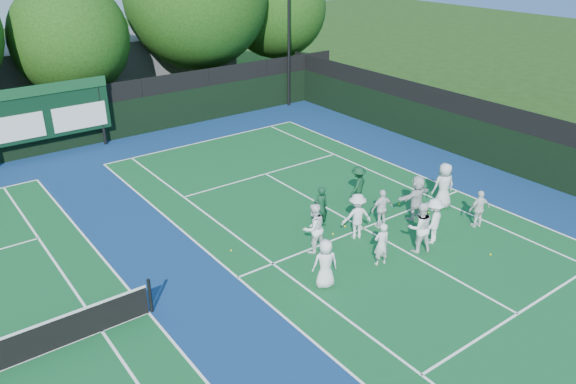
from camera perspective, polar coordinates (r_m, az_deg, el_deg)
ground at (r=20.42m, az=9.60°, el=-4.75°), size 120.00×120.00×0.00m
court_apron at (r=17.89m, az=-6.56°, el=-9.19°), size 34.00×32.00×0.01m
near_court at (r=21.02m, az=7.67°, el=-3.66°), size 11.05×23.85×0.01m
back_fence at (r=30.16m, az=-21.47°, el=6.56°), size 34.00×0.08×3.00m
divider_fence_right at (r=27.10m, az=21.77°, el=4.54°), size 0.08×32.00×3.00m
scoreboard at (r=29.32m, az=-23.37°, el=7.46°), size 6.00×0.21×3.55m
clubhouse at (r=38.53m, az=-19.39°, el=11.59°), size 18.00×6.00×4.00m
light_pole_right at (r=34.75m, az=0.08°, el=18.84°), size 1.20×0.30×10.12m
tree_c at (r=33.28m, az=-21.01°, el=14.14°), size 6.25×6.25×7.95m
tree_e at (r=39.12m, az=-1.07°, el=18.02°), size 6.58×6.58×8.74m
tennis_ball_0 at (r=20.47m, az=4.59°, el=-4.27°), size 0.07×0.07×0.07m
tennis_ball_1 at (r=22.57m, az=14.07°, el=-2.06°), size 0.07×0.07×0.07m
tennis_ball_2 at (r=20.37m, az=19.88°, el=-5.99°), size 0.07×0.07×0.07m
tennis_ball_3 at (r=19.50m, az=-5.79°, el=-5.92°), size 0.07×0.07×0.07m
tennis_ball_4 at (r=21.02m, az=5.79°, el=-3.48°), size 0.07×0.07×0.07m
tennis_ball_5 at (r=22.99m, az=11.22°, el=-1.25°), size 0.07×0.07×0.07m
player_front_0 at (r=17.27m, az=3.81°, el=-7.26°), size 0.92×0.77×1.61m
player_front_1 at (r=18.58m, az=9.47°, el=-5.24°), size 0.62×0.47×1.52m
player_front_2 at (r=19.52m, az=13.26°, el=-3.52°), size 1.09×0.99×1.82m
player_front_3 at (r=20.22m, az=14.54°, el=-2.86°), size 1.23×0.94×1.67m
player_front_4 at (r=21.81m, az=18.85°, el=-1.64°), size 0.92×0.59×1.46m
player_back_0 at (r=19.00m, az=2.61°, el=-3.70°), size 0.88×0.69×1.79m
player_back_1 at (r=20.01m, az=7.01°, el=-2.45°), size 1.25×0.98×1.70m
player_back_2 at (r=20.89m, az=9.53°, el=-1.68°), size 0.94×0.55×1.51m
player_back_3 at (r=21.71m, az=12.92°, el=-0.55°), size 1.64×0.54×1.77m
player_back_4 at (r=22.85m, az=15.54°, el=0.62°), size 1.05×0.84×1.87m
coach_left at (r=20.65m, az=3.32°, el=-1.53°), size 0.65×0.48×1.61m
coach_right at (r=22.54m, az=7.12°, el=0.67°), size 1.18×0.94×1.60m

